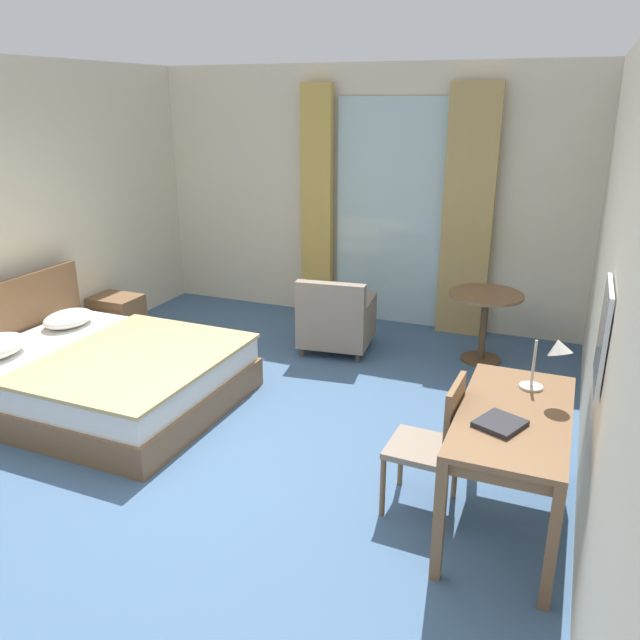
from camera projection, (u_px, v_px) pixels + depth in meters
ground at (206, 468)px, 4.62m from camera, size 5.66×7.67×0.10m
wall_back at (365, 196)px, 7.25m from camera, size 5.26×0.12×2.86m
wall_right at (624, 321)px, 3.21m from camera, size 0.12×7.27×2.86m
balcony_glass_door at (391, 215)px, 7.11m from camera, size 1.29×0.02×2.52m
curtain_panel_left at (317, 205)px, 7.31m from camera, size 0.36×0.10×2.66m
curtain_panel_right at (468, 215)px, 6.69m from camera, size 0.53×0.10×2.66m
bed at (98, 374)px, 5.43m from camera, size 2.20×1.79×0.96m
nightstand at (118, 317)px, 6.92m from camera, size 0.50×0.41×0.47m
writing_desk at (513, 427)px, 3.70m from camera, size 0.63×1.29×0.78m
desk_chair at (435, 440)px, 3.91m from camera, size 0.43×0.43×0.91m
desk_lamp at (554, 354)px, 3.75m from camera, size 0.29×0.29×0.43m
closed_book at (500, 423)px, 3.52m from camera, size 0.31×0.32×0.03m
armchair_by_window at (336, 321)px, 6.51m from camera, size 0.77×0.78×0.80m
round_cafe_table at (485, 311)px, 6.20m from camera, size 0.72×0.72×0.71m
wall_mirror at (603, 335)px, 3.35m from camera, size 0.02×0.53×0.55m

